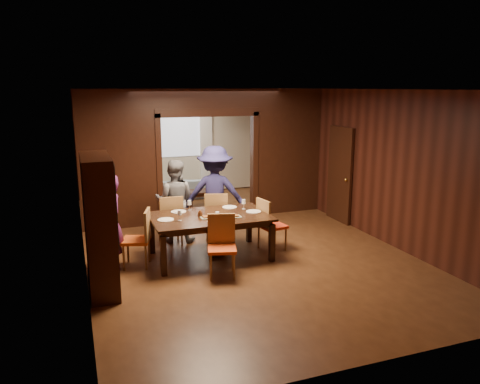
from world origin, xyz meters
name	(u,v)px	position (x,y,z in m)	size (l,w,h in m)	color
floor	(232,240)	(0.00, 0.00, 0.00)	(9.00, 9.00, 0.00)	#4A2914
ceiling	(231,89)	(0.00, 0.00, 2.90)	(5.50, 9.00, 0.02)	silver
room_walls	(204,152)	(0.00, 1.89, 1.51)	(5.52, 9.01, 2.90)	black
person_purple	(111,223)	(-2.32, -0.72, 0.79)	(0.57, 0.38, 1.57)	#571E57
person_grey	(175,201)	(-1.04, 0.34, 0.80)	(0.78, 0.61, 1.60)	slate
person_navy	(215,193)	(-0.28, 0.17, 0.92)	(1.19, 0.69, 1.85)	#1E1C48
sofa	(182,188)	(-0.11, 3.85, 0.26)	(1.79, 0.70, 0.52)	#8BA3B6
serving_bowl	(217,211)	(-0.50, -0.69, 0.80)	(0.36, 0.36, 0.09)	black
dining_table	(210,236)	(-0.65, -0.76, 0.38)	(2.03, 1.26, 0.76)	black
coffee_table	(201,198)	(0.14, 2.80, 0.20)	(0.80, 0.50, 0.40)	black
chair_left	(136,238)	(-1.93, -0.75, 0.48)	(0.44, 0.44, 0.97)	#C44A12
chair_right	(272,224)	(0.53, -0.76, 0.48)	(0.44, 0.44, 0.97)	red
chair_far_l	(170,220)	(-1.17, 0.17, 0.48)	(0.44, 0.44, 0.97)	#DC5214
chair_far_r	(216,216)	(-0.27, 0.13, 0.48)	(0.44, 0.44, 0.97)	#DA5F14
chair_near	(222,247)	(-0.72, -1.63, 0.48)	(0.44, 0.44, 0.97)	#D84614
hutch	(99,224)	(-2.53, -1.50, 1.00)	(0.40, 1.20, 2.00)	black
door_right	(340,175)	(2.70, 0.50, 1.05)	(0.06, 0.90, 2.10)	black
window_far	(179,133)	(0.00, 4.44, 1.70)	(1.20, 0.03, 1.30)	silver
curtain_left	(153,150)	(-0.75, 4.40, 1.25)	(0.35, 0.06, 2.40)	white
curtain_right	(206,148)	(0.75, 4.40, 1.25)	(0.35, 0.06, 2.40)	white
plate_left	(166,220)	(-1.43, -0.78, 0.77)	(0.27, 0.27, 0.01)	white
plate_far_l	(179,212)	(-1.12, -0.34, 0.77)	(0.27, 0.27, 0.01)	silver
plate_far_r	(230,207)	(-0.15, -0.35, 0.77)	(0.27, 0.27, 0.01)	white
plate_right	(254,212)	(0.15, -0.79, 0.77)	(0.27, 0.27, 0.01)	silver
plate_near	(215,221)	(-0.68, -1.16, 0.77)	(0.27, 0.27, 0.01)	white
platter_a	(209,217)	(-0.71, -0.89, 0.78)	(0.30, 0.20, 0.04)	slate
platter_b	(232,216)	(-0.33, -1.00, 0.78)	(0.30, 0.20, 0.04)	gray
wineglass_left	(180,216)	(-1.22, -0.90, 0.85)	(0.08, 0.08, 0.18)	silver
wineglass_far	(189,205)	(-0.90, -0.28, 0.85)	(0.08, 0.08, 0.18)	silver
wineglass_right	(244,204)	(0.05, -0.55, 0.85)	(0.08, 0.08, 0.18)	white
tumbler	(217,216)	(-0.61, -1.07, 0.83)	(0.07, 0.07, 0.14)	silver
condiment_jar	(200,214)	(-0.83, -0.78, 0.82)	(0.08, 0.08, 0.11)	#4B2511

